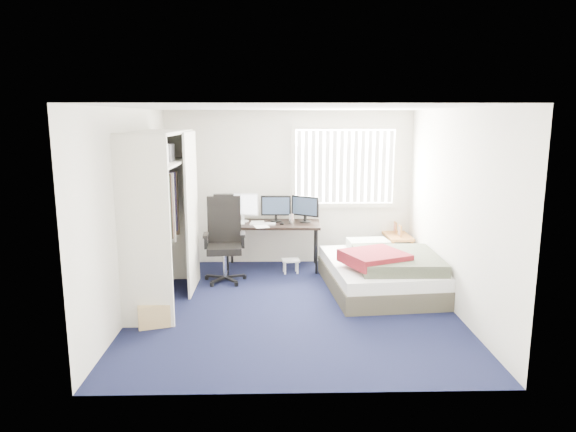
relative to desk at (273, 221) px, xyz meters
The scene contains 10 objects.
ground 1.94m from the desk, 81.30° to the right, with size 4.20×4.20×0.00m, color black.
room_shell 1.92m from the desk, 81.30° to the right, with size 4.20×4.20×4.20m.
window_assembly 1.46m from the desk, 13.78° to the left, with size 1.72×0.09×1.32m.
closet 2.13m from the desk, 133.31° to the right, with size 0.64×1.84×2.22m.
desk is the anchor object (origin of this frame).
office_chair 0.97m from the desk, 139.87° to the right, with size 0.64×0.64×1.27m.
footstool 0.73m from the desk, 46.70° to the right, with size 0.28×0.24×0.22m.
nightstand 2.05m from the desk, ahead, with size 0.40×0.77×0.70m.
bed 1.97m from the desk, 36.54° to the right, with size 1.61×2.05×0.64m.
pine_box 2.76m from the desk, 120.95° to the right, with size 0.36×0.27×0.27m, color tan.
Camera 1 is at (-0.22, -6.23, 2.39)m, focal length 32.00 mm.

